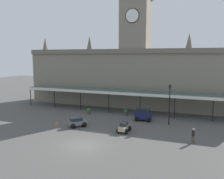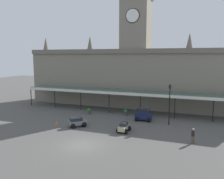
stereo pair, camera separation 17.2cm
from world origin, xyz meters
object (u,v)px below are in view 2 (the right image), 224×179
object	(u,v)px
car_navy_van	(143,115)
planter_forecourt_centre	(126,112)
victorian_lamppost	(170,100)
pedestrian_beside_cars	(193,135)
planter_near_kerb	(89,111)
car_beige_sedan	(124,128)
car_grey_estate	(77,123)
traffic_cone	(57,123)

from	to	relation	value
car_navy_van	planter_forecourt_centre	bearing A→B (deg)	146.53
car_navy_van	victorian_lamppost	world-z (taller)	victorian_lamppost
pedestrian_beside_cars	planter_near_kerb	world-z (taller)	pedestrian_beside_cars
car_beige_sedan	car_grey_estate	xyz separation A→B (m)	(-6.35, -0.19, 0.06)
planter_near_kerb	victorian_lamppost	bearing A→B (deg)	-7.18
car_grey_estate	planter_forecourt_centre	distance (m)	9.11
car_beige_sedan	victorian_lamppost	size ratio (longest dim) A/B	0.37
car_grey_estate	pedestrian_beside_cars	distance (m)	14.44
victorian_lamppost	planter_forecourt_centre	distance (m)	8.22
planter_near_kerb	car_navy_van	bearing A→B (deg)	-5.15
car_navy_van	pedestrian_beside_cars	bearing A→B (deg)	-44.52
car_grey_estate	pedestrian_beside_cars	world-z (taller)	pedestrian_beside_cars
planter_forecourt_centre	pedestrian_beside_cars	bearing A→B (deg)	-41.28
victorian_lamppost	planter_near_kerb	xyz separation A→B (m)	(-12.79, 1.61, -2.93)
planter_near_kerb	planter_forecourt_centre	bearing A→B (deg)	13.80
car_navy_van	planter_near_kerb	bearing A→B (deg)	174.85
car_beige_sedan	car_grey_estate	bearing A→B (deg)	-178.31
pedestrian_beside_cars	planter_near_kerb	size ratio (longest dim) A/B	1.74
car_navy_van	traffic_cone	distance (m)	12.16
car_grey_estate	car_beige_sedan	bearing A→B (deg)	1.69
planter_forecourt_centre	planter_near_kerb	world-z (taller)	same
car_navy_van	traffic_cone	xyz separation A→B (m)	(-10.56, -6.02, -0.52)
car_beige_sedan	planter_forecourt_centre	size ratio (longest dim) A/B	2.15
car_navy_van	planter_near_kerb	xyz separation A→B (m)	(-9.11, 0.82, -0.32)
traffic_cone	car_grey_estate	bearing A→B (deg)	2.10
car_grey_estate	planter_near_kerb	world-z (taller)	car_grey_estate
car_beige_sedan	traffic_cone	distance (m)	9.45
traffic_cone	pedestrian_beside_cars	bearing A→B (deg)	-2.65
car_beige_sedan	planter_near_kerb	xyz separation A→B (m)	(-8.00, 6.54, -0.01)
car_beige_sedan	pedestrian_beside_cars	distance (m)	8.14
planter_forecourt_centre	planter_near_kerb	size ratio (longest dim) A/B	1.00
pedestrian_beside_cars	car_navy_van	bearing A→B (deg)	135.48
pedestrian_beside_cars	victorian_lamppost	distance (m)	7.31
traffic_cone	planter_near_kerb	xyz separation A→B (m)	(1.44, 6.84, 0.20)
car_grey_estate	planter_forecourt_centre	bearing A→B (deg)	63.31
victorian_lamppost	traffic_cone	world-z (taller)	victorian_lamppost
car_navy_van	planter_near_kerb	world-z (taller)	car_navy_van
planter_forecourt_centre	car_grey_estate	bearing A→B (deg)	-116.69
car_beige_sedan	traffic_cone	xyz separation A→B (m)	(-9.44, -0.30, -0.22)
car_navy_van	planter_forecourt_centre	size ratio (longest dim) A/B	2.53
car_beige_sedan	victorian_lamppost	xyz separation A→B (m)	(4.80, 4.93, 2.91)
planter_forecourt_centre	planter_near_kerb	distance (m)	5.91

